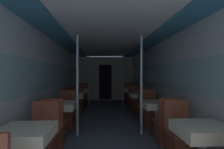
% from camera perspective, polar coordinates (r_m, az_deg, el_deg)
% --- Properties ---
extents(wall_left, '(0.05, 10.07, 2.21)m').
position_cam_1_polar(wall_left, '(5.09, -17.77, -2.21)').
color(wall_left, silver).
rests_on(wall_left, ground_plane).
extents(wall_right, '(0.05, 10.07, 2.21)m').
position_cam_1_polar(wall_right, '(5.19, 14.83, -2.17)').
color(wall_right, silver).
rests_on(wall_right, ground_plane).
extents(ceiling_panel, '(2.89, 10.07, 0.07)m').
position_cam_1_polar(ceiling_panel, '(5.01, -1.32, 10.62)').
color(ceiling_panel, white).
rests_on(ceiling_panel, wall_left).
extents(bulkhead_far, '(2.83, 0.09, 2.21)m').
position_cam_1_polar(bulkhead_far, '(8.97, -2.20, -1.34)').
color(bulkhead_far, '#A8A8A3').
rests_on(bulkhead_far, ground_plane).
extents(dining_table_left_0, '(0.61, 0.61, 0.72)m').
position_cam_1_polar(dining_table_left_0, '(2.37, -26.54, -17.82)').
color(dining_table_left_0, '#4C4C51').
rests_on(dining_table_left_0, ground_plane).
extents(chair_left_far_0, '(0.42, 0.42, 0.92)m').
position_cam_1_polar(chair_left_far_0, '(2.99, -21.82, -20.59)').
color(chair_left_far_0, brown).
rests_on(chair_left_far_0, ground_plane).
extents(dining_table_left_1, '(0.61, 0.61, 0.72)m').
position_cam_1_polar(dining_table_left_1, '(4.01, -16.31, -10.29)').
color(dining_table_left_1, '#4C4C51').
rests_on(dining_table_left_1, ground_plane).
extents(chair_left_near_1, '(0.42, 0.42, 0.92)m').
position_cam_1_polar(chair_left_near_1, '(3.54, -18.52, -17.22)').
color(chair_left_near_1, brown).
rests_on(chair_left_near_1, ground_plane).
extents(chair_left_far_1, '(0.42, 0.42, 0.92)m').
position_cam_1_polar(chair_left_far_1, '(4.64, -14.64, -13.01)').
color(chair_left_far_1, brown).
rests_on(chair_left_far_1, ground_plane).
extents(support_pole_left_1, '(0.05, 0.05, 2.21)m').
position_cam_1_polar(support_pole_left_1, '(3.89, -11.26, -3.36)').
color(support_pole_left_1, silver).
rests_on(support_pole_left_1, ground_plane).
extents(dining_table_left_2, '(0.61, 0.61, 0.72)m').
position_cam_1_polar(dining_table_left_2, '(5.74, -12.28, -7.10)').
color(dining_table_left_2, '#4C4C51').
rests_on(dining_table_left_2, ground_plane).
extents(chair_left_near_2, '(0.42, 0.42, 0.92)m').
position_cam_1_polar(chair_left_near_2, '(5.22, -13.29, -11.50)').
color(chair_left_near_2, brown).
rests_on(chair_left_near_2, ground_plane).
extents(chair_left_far_2, '(0.42, 0.42, 0.92)m').
position_cam_1_polar(chair_left_far_2, '(6.35, -11.44, -9.39)').
color(chair_left_far_2, brown).
rests_on(chair_left_far_2, ground_plane).
extents(dining_table_left_3, '(0.61, 0.61, 0.72)m').
position_cam_1_polar(dining_table_left_3, '(7.48, -10.14, -5.38)').
color(dining_table_left_3, '#4C4C51').
rests_on(dining_table_left_3, ground_plane).
extents(chair_left_near_3, '(0.42, 0.42, 0.92)m').
position_cam_1_polar(chair_left_near_3, '(6.95, -10.72, -8.55)').
color(chair_left_near_3, brown).
rests_on(chair_left_near_3, ground_plane).
extents(chair_left_far_3, '(0.42, 0.42, 0.92)m').
position_cam_1_polar(chair_left_far_3, '(8.10, -9.64, -7.30)').
color(chair_left_far_3, brown).
rests_on(chair_left_far_3, ground_plane).
extents(support_pole_left_3, '(0.05, 0.05, 2.21)m').
position_cam_1_polar(support_pole_left_3, '(7.42, -7.45, -1.64)').
color(support_pole_left_3, silver).
rests_on(support_pole_left_3, ground_plane).
extents(dining_table_right_0, '(0.61, 0.61, 0.72)m').
position_cam_1_polar(dining_table_right_0, '(2.51, 27.39, -16.74)').
color(dining_table_right_0, '#4C4C51').
rests_on(dining_table_right_0, ground_plane).
extents(chair_right_far_0, '(0.42, 0.42, 0.92)m').
position_cam_1_polar(chair_right_far_0, '(3.11, 21.55, -19.77)').
color(chair_right_far_0, brown).
rests_on(chair_right_far_0, ground_plane).
extents(dining_table_right_1, '(0.61, 0.61, 0.72)m').
position_cam_1_polar(dining_table_right_1, '(4.10, 14.42, -10.06)').
color(dining_table_right_1, '#4C4C51').
rests_on(dining_table_right_1, ground_plane).
extents(chair_right_near_1, '(0.42, 0.42, 0.92)m').
position_cam_1_polar(chair_right_near_1, '(3.64, 17.32, -16.73)').
color(chair_right_near_1, brown).
rests_on(chair_right_near_1, ground_plane).
extents(chair_right_far_1, '(0.42, 0.42, 0.92)m').
position_cam_1_polar(chair_right_far_1, '(4.71, 12.21, -12.79)').
color(chair_right_far_1, brown).
rests_on(chair_right_far_1, ground_plane).
extents(support_pole_right_1, '(0.05, 0.05, 2.21)m').
position_cam_1_polar(support_pole_right_1, '(3.95, 9.56, -3.30)').
color(support_pole_right_1, silver).
rests_on(support_pole_right_1, ground_plane).
extents(dining_table_right_2, '(0.61, 0.61, 0.72)m').
position_cam_1_polar(dining_table_right_2, '(5.80, 9.04, -7.02)').
color(dining_table_right_2, '#4C4C51').
rests_on(dining_table_right_2, ground_plane).
extents(chair_right_near_2, '(0.42, 0.42, 0.92)m').
position_cam_1_polar(chair_right_near_2, '(5.29, 10.41, -11.34)').
color(chair_right_near_2, brown).
rests_on(chair_right_near_2, ground_plane).
extents(chair_right_far_2, '(0.42, 0.42, 0.92)m').
position_cam_1_polar(chair_right_far_2, '(6.41, 7.91, -9.30)').
color(chair_right_far_2, brown).
rests_on(chair_right_far_2, ground_plane).
extents(dining_table_right_3, '(0.61, 0.61, 0.72)m').
position_cam_1_polar(dining_table_right_3, '(7.53, 6.14, -5.34)').
color(dining_table_right_3, '#4C4C51').
rests_on(dining_table_right_3, ground_plane).
extents(chair_right_near_3, '(0.42, 0.42, 0.92)m').
position_cam_1_polar(chair_right_near_3, '(7.00, 6.93, -8.48)').
color(chair_right_near_3, brown).
rests_on(chair_right_near_3, ground_plane).
extents(chair_right_far_3, '(0.42, 0.42, 0.92)m').
position_cam_1_polar(chair_right_far_3, '(8.14, 5.47, -7.25)').
color(chair_right_far_3, brown).
rests_on(chair_right_far_3, ground_plane).
extents(support_pole_right_3, '(0.05, 0.05, 2.21)m').
position_cam_1_polar(support_pole_right_3, '(7.45, 3.48, -1.63)').
color(support_pole_right_3, silver).
rests_on(support_pole_right_3, ground_plane).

